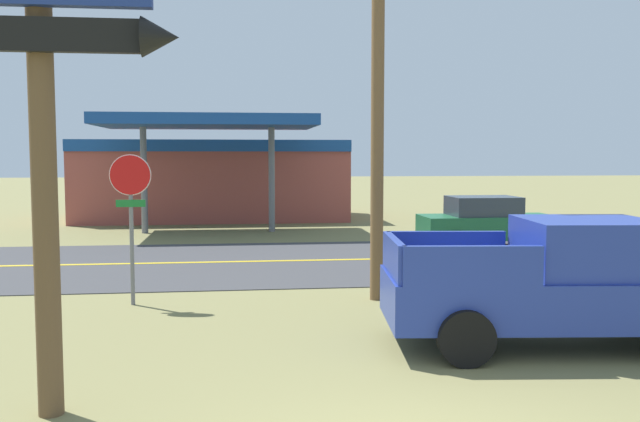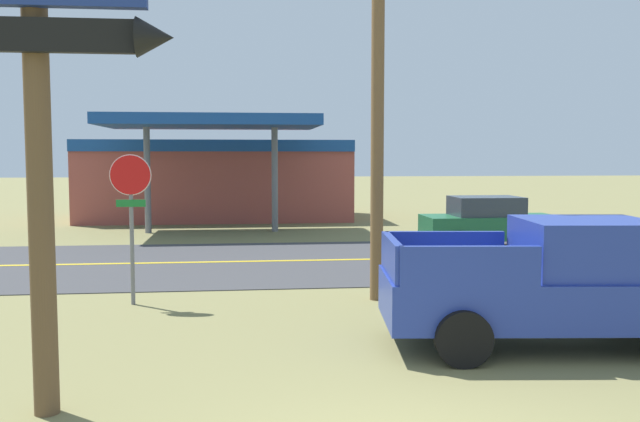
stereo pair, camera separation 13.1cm
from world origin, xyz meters
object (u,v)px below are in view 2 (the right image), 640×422
(utility_pole, at_px, (378,36))
(car_green_near_lane, at_px, (489,222))
(gas_station, at_px, (217,177))
(pickup_blue_parked_on_lawn, at_px, (560,285))
(stop_sign, at_px, (131,202))

(utility_pole, xyz_separation_m, car_green_near_lane, (5.03, 7.24, -4.45))
(car_green_near_lane, bearing_deg, gas_station, 128.15)
(gas_station, relative_size, pickup_blue_parked_on_lawn, 2.23)
(stop_sign, height_order, gas_station, gas_station)
(pickup_blue_parked_on_lawn, bearing_deg, gas_station, 104.93)
(gas_station, relative_size, car_green_near_lane, 2.86)
(utility_pole, distance_m, gas_station, 19.23)
(stop_sign, distance_m, gas_station, 18.50)
(utility_pole, relative_size, car_green_near_lane, 2.36)
(stop_sign, relative_size, pickup_blue_parked_on_lawn, 0.55)
(stop_sign, relative_size, utility_pole, 0.30)
(utility_pole, height_order, car_green_near_lane, utility_pole)
(stop_sign, bearing_deg, utility_pole, -0.82)
(gas_station, distance_m, car_green_near_lane, 14.41)
(stop_sign, distance_m, utility_pole, 5.84)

